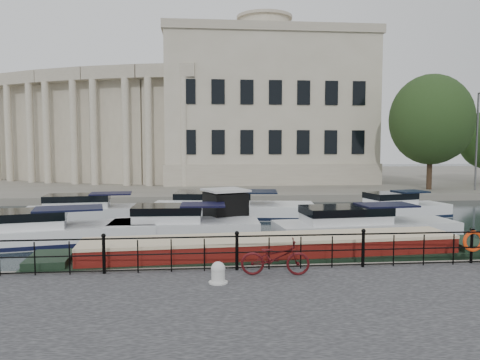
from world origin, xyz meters
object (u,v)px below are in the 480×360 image
at_px(mooring_bollard, 218,273).
at_px(narrowboat, 272,260).
at_px(harbour_hut, 225,211).
at_px(bicycle, 275,257).
at_px(life_ring_post, 473,242).

distance_m(mooring_bollard, narrowboat, 3.75).
bearing_deg(harbour_hut, narrowboat, -103.21).
bearing_deg(bicycle, narrowboat, -1.91).
bearing_deg(mooring_bollard, harbour_hut, 85.31).
bearing_deg(narrowboat, bicycle, -101.55).
xyz_separation_m(narrowboat, harbour_hut, (-1.15, 7.91, 0.59)).
height_order(life_ring_post, harbour_hut, harbour_hut).
height_order(mooring_bollard, life_ring_post, life_ring_post).
xyz_separation_m(bicycle, life_ring_post, (6.61, 0.71, 0.18)).
height_order(narrowboat, harbour_hut, harbour_hut).
distance_m(mooring_bollard, harbour_hut, 11.06).
bearing_deg(life_ring_post, bicycle, -173.84).
bearing_deg(mooring_bollard, narrowboat, 56.57).
height_order(bicycle, life_ring_post, life_ring_post).
bearing_deg(mooring_bollard, life_ring_post, 9.16).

